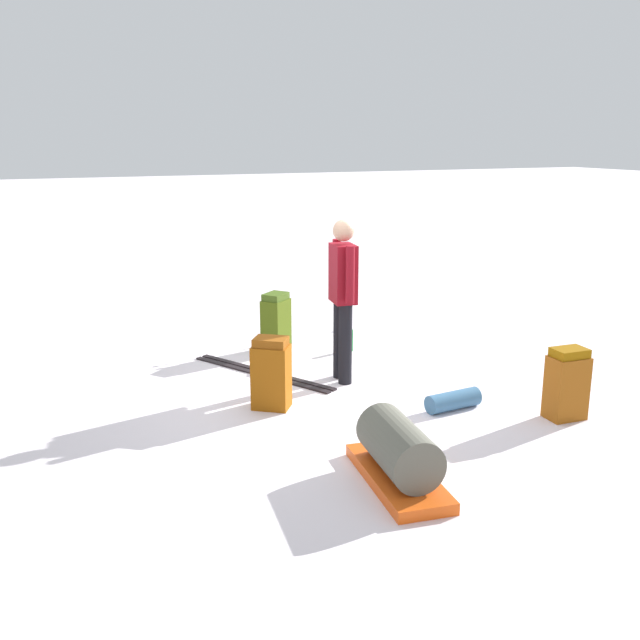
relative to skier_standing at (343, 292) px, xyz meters
The scene contains 10 objects.
ground_plane 1.00m from the skier_standing, 79.62° to the right, with size 80.00×80.00×0.00m, color white.
skier_standing is the anchor object (origin of this frame).
ski_pair_near 1.30m from the skier_standing, 126.59° to the right, with size 1.75×1.08×0.05m.
backpack_large_dark 1.46m from the skier_standing, 168.15° to the right, with size 0.39×0.41×0.71m.
backpack_bright 1.22m from the skier_standing, 64.98° to the right, with size 0.40×0.42×0.69m.
backpack_small_spare 2.35m from the skier_standing, 39.05° to the left, with size 0.26×0.35×0.67m.
ski_poles_planted_near 1.95m from the skier_standing, 154.33° to the left, with size 0.17×0.10×1.31m.
gear_sled 2.44m from the skier_standing, 14.86° to the right, with size 1.18×0.59×0.49m.
sleeping_mat_rolled 1.58m from the skier_standing, 27.28° to the left, with size 0.18×0.18×0.55m, color #3C688F.
thermos_bottle 1.35m from the skier_standing, 149.78° to the left, with size 0.07×0.07×0.26m, color #14722C.
Camera 1 is at (6.42, -2.78, 2.52)m, focal length 39.98 mm.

